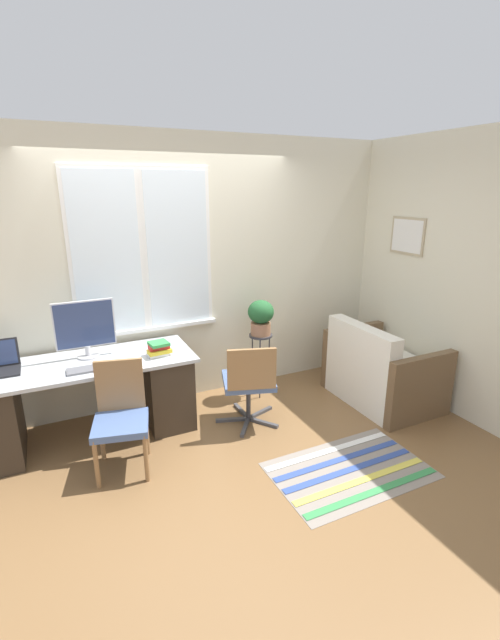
{
  "coord_description": "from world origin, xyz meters",
  "views": [
    {
      "loc": [
        -1.12,
        -3.36,
        2.18
      ],
      "look_at": [
        0.57,
        0.18,
        0.96
      ],
      "focal_mm": 24.0,
      "sensor_mm": 36.0,
      "label": 1
    }
  ],
  "objects_px": {
    "office_chair_swivel": "(249,381)",
    "potted_plant": "(261,316)",
    "book_stack": "(159,349)",
    "plant_stand": "(261,343)",
    "monitor": "(85,328)",
    "keyboard": "(90,369)",
    "mouse": "(125,364)",
    "desk_chair_wooden": "(121,415)",
    "couch_loveseat": "(380,374)"
  },
  "relations": [
    {
      "from": "keyboard",
      "to": "plant_stand",
      "type": "relative_size",
      "value": 0.54
    },
    {
      "from": "monitor",
      "to": "office_chair_swivel",
      "type": "relative_size",
      "value": 0.62
    },
    {
      "from": "keyboard",
      "to": "desk_chair_wooden",
      "type": "height_order",
      "value": "desk_chair_wooden"
    },
    {
      "from": "monitor",
      "to": "potted_plant",
      "type": "bearing_deg",
      "value": -0.45
    },
    {
      "from": "keyboard",
      "to": "book_stack",
      "type": "relative_size",
      "value": 1.7
    },
    {
      "from": "couch_loveseat",
      "to": "monitor",
      "type": "bearing_deg",
      "value": 76.1
    },
    {
      "from": "office_chair_swivel",
      "to": "keyboard",
      "type": "bearing_deg",
      "value": 8.16
    },
    {
      "from": "office_chair_swivel",
      "to": "potted_plant",
      "type": "relative_size",
      "value": 2.23
    },
    {
      "from": "monitor",
      "to": "couch_loveseat",
      "type": "height_order",
      "value": "monitor"
    },
    {
      "from": "monitor",
      "to": "plant_stand",
      "type": "distance_m",
      "value": 1.77
    },
    {
      "from": "monitor",
      "to": "mouse",
      "type": "distance_m",
      "value": 0.5
    },
    {
      "from": "desk_chair_wooden",
      "to": "office_chair_swivel",
      "type": "bearing_deg",
      "value": 19.81
    },
    {
      "from": "mouse",
      "to": "office_chair_swivel",
      "type": "height_order",
      "value": "office_chair_swivel"
    },
    {
      "from": "monitor",
      "to": "book_stack",
      "type": "xyz_separation_m",
      "value": [
        0.58,
        -0.24,
        -0.21
      ]
    },
    {
      "from": "desk_chair_wooden",
      "to": "potted_plant",
      "type": "relative_size",
      "value": 2.32
    },
    {
      "from": "desk_chair_wooden",
      "to": "potted_plant",
      "type": "height_order",
      "value": "potted_plant"
    },
    {
      "from": "book_stack",
      "to": "plant_stand",
      "type": "bearing_deg",
      "value": 11.19
    },
    {
      "from": "potted_plant",
      "to": "monitor",
      "type": "bearing_deg",
      "value": 179.55
    },
    {
      "from": "keyboard",
      "to": "potted_plant",
      "type": "xyz_separation_m",
      "value": [
        1.74,
        0.29,
        0.16
      ]
    },
    {
      "from": "plant_stand",
      "to": "mouse",
      "type": "bearing_deg",
      "value": -167.54
    },
    {
      "from": "monitor",
      "to": "desk_chair_wooden",
      "type": "height_order",
      "value": "monitor"
    },
    {
      "from": "book_stack",
      "to": "potted_plant",
      "type": "distance_m",
      "value": 1.17
    },
    {
      "from": "mouse",
      "to": "book_stack",
      "type": "relative_size",
      "value": 0.27
    },
    {
      "from": "couch_loveseat",
      "to": "office_chair_swivel",
      "type": "bearing_deg",
      "value": 83.96
    },
    {
      "from": "keyboard",
      "to": "couch_loveseat",
      "type": "height_order",
      "value": "couch_loveseat"
    },
    {
      "from": "keyboard",
      "to": "couch_loveseat",
      "type": "bearing_deg",
      "value": -7.79
    },
    {
      "from": "book_stack",
      "to": "office_chair_swivel",
      "type": "relative_size",
      "value": 0.26
    },
    {
      "from": "keyboard",
      "to": "mouse",
      "type": "height_order",
      "value": "mouse"
    },
    {
      "from": "plant_stand",
      "to": "office_chair_swivel",
      "type": "bearing_deg",
      "value": -126.34
    },
    {
      "from": "monitor",
      "to": "mouse",
      "type": "bearing_deg",
      "value": -51.76
    },
    {
      "from": "office_chair_swivel",
      "to": "potted_plant",
      "type": "xyz_separation_m",
      "value": [
        0.39,
        0.52,
        0.45
      ]
    },
    {
      "from": "book_stack",
      "to": "office_chair_swivel",
      "type": "bearing_deg",
      "value": -21.44
    },
    {
      "from": "couch_loveseat",
      "to": "plant_stand",
      "type": "distance_m",
      "value": 1.3
    },
    {
      "from": "office_chair_swivel",
      "to": "potted_plant",
      "type": "bearing_deg",
      "value": -108.51
    },
    {
      "from": "desk_chair_wooden",
      "to": "potted_plant",
      "type": "xyz_separation_m",
      "value": [
        1.58,
        0.66,
        0.44
      ]
    },
    {
      "from": "office_chair_swivel",
      "to": "potted_plant",
      "type": "height_order",
      "value": "potted_plant"
    },
    {
      "from": "monitor",
      "to": "mouse",
      "type": "height_order",
      "value": "monitor"
    },
    {
      "from": "keyboard",
      "to": "desk_chair_wooden",
      "type": "bearing_deg",
      "value": -66.4
    },
    {
      "from": "mouse",
      "to": "desk_chair_wooden",
      "type": "relative_size",
      "value": 0.07
    },
    {
      "from": "book_stack",
      "to": "plant_stand",
      "type": "distance_m",
      "value": 1.18
    },
    {
      "from": "office_chair_swivel",
      "to": "couch_loveseat",
      "type": "height_order",
      "value": "couch_loveseat"
    },
    {
      "from": "book_stack",
      "to": "plant_stand",
      "type": "relative_size",
      "value": 0.32
    },
    {
      "from": "mouse",
      "to": "monitor",
      "type": "bearing_deg",
      "value": 128.24
    },
    {
      "from": "desk_chair_wooden",
      "to": "office_chair_swivel",
      "type": "distance_m",
      "value": 1.2
    },
    {
      "from": "monitor",
      "to": "office_chair_swivel",
      "type": "distance_m",
      "value": 1.55
    },
    {
      "from": "couch_loveseat",
      "to": "potted_plant",
      "type": "height_order",
      "value": "potted_plant"
    },
    {
      "from": "book_stack",
      "to": "couch_loveseat",
      "type": "bearing_deg",
      "value": -11.53
    },
    {
      "from": "office_chair_swivel",
      "to": "plant_stand",
      "type": "xyz_separation_m",
      "value": [
        0.39,
        0.52,
        0.15
      ]
    },
    {
      "from": "mouse",
      "to": "plant_stand",
      "type": "xyz_separation_m",
      "value": [
        1.46,
        0.32,
        -0.15
      ]
    },
    {
      "from": "desk_chair_wooden",
      "to": "office_chair_swivel",
      "type": "relative_size",
      "value": 1.04
    }
  ]
}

